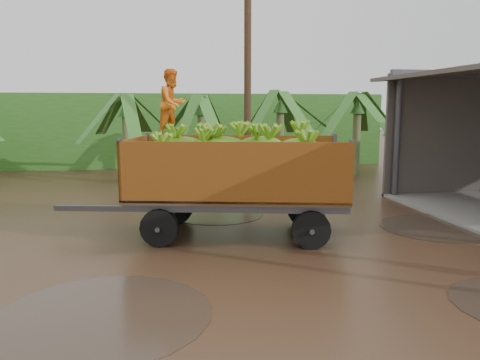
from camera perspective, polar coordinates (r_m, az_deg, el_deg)
name	(u,v)px	position (r m, az deg, el deg)	size (l,w,h in m)	color
ground	(280,261)	(9.15, 4.94, -9.78)	(100.00, 100.00, 0.00)	black
hedge_north	(166,130)	(24.42, -9.00, 6.07)	(22.00, 3.00, 3.60)	#2D661E
banana_trailer	(236,172)	(10.63, -0.47, 0.94)	(6.81, 3.31, 3.78)	#A05816
utility_pole	(248,81)	(15.81, 0.93, 11.95)	(1.20, 0.24, 7.45)	#47301E
banana_plants	(68,146)	(15.07, -20.20, 3.88)	(24.11, 20.35, 3.75)	#2D661E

